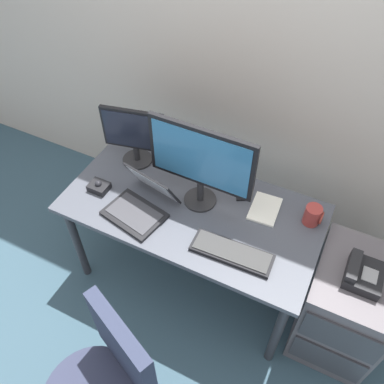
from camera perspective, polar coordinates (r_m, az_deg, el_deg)
ground_plane at (r=2.79m, az=0.00°, el=-11.46°), size 8.00×8.00×0.00m
back_wall at (r=2.31m, az=8.37°, el=21.78°), size 6.00×0.10×2.80m
desk at (r=2.27m, az=0.00°, el=-3.38°), size 1.41×0.71×0.70m
file_cabinet at (r=2.45m, az=20.60°, el=-14.92°), size 0.42×0.53×0.66m
desk_phone at (r=2.14m, az=22.91°, el=-10.59°), size 0.17×0.20×0.09m
monitor_main at (r=2.02m, az=1.25°, el=4.34°), size 0.57×0.18×0.50m
monitor_side at (r=2.35m, az=-8.18°, el=8.05°), size 0.37×0.18×0.37m
keyboard at (r=2.03m, az=5.64°, el=-8.47°), size 0.41×0.15×0.03m
laptop at (r=2.18m, az=-7.20°, el=-1.53°), size 0.37×0.38×0.22m
trackball_mouse at (r=2.34m, az=-12.98°, el=0.76°), size 0.11×0.09×0.07m
coffee_mug at (r=2.19m, az=16.67°, el=-3.17°), size 0.10×0.09×0.11m
paper_notepad at (r=2.23m, az=10.22°, el=-2.34°), size 0.16×0.22×0.01m
cell_phone at (r=2.30m, az=6.97°, el=0.15°), size 0.12×0.16×0.01m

